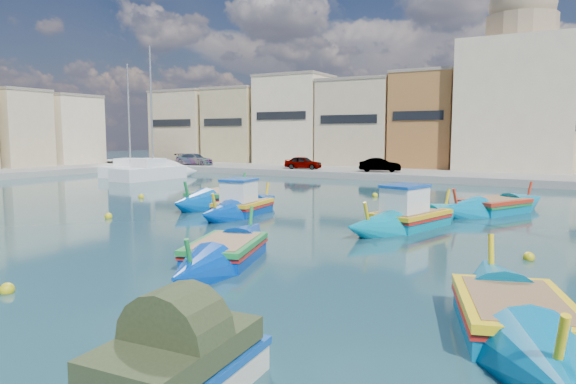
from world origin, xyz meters
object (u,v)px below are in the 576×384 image
Objects in this scene: church_block at (518,87)px; luzzu_cyan_mid at (494,208)px; luzzu_turquoise_cabin at (410,219)px; yacht_north at (166,173)px; tender_far at (177,369)px; luzzu_green at (218,199)px; yacht_midnorth at (139,170)px; luzzu_blue_cabin at (243,207)px; luzzu_blue_south at (225,253)px; luzzu_cyan_south at (515,321)px.

luzzu_cyan_mid is (1.72, -26.33, -8.14)m from church_block.
luzzu_cyan_mid is (2.59, 6.04, -0.08)m from luzzu_turquoise_cabin.
tender_far is at bearing -47.03° from yacht_north.
yacht_midnorth reaches higher than luzzu_green.
luzzu_blue_cabin reaches higher than luzzu_blue_south.
luzzu_turquoise_cabin is 0.80× the size of yacht_midnorth.
luzzu_cyan_south is at bearing -36.83° from luzzu_blue_cabin.
church_block is at bearing 95.78° from luzzu_cyan_south.
luzzu_cyan_mid reaches higher than luzzu_cyan_south.
luzzu_green is at bearing -34.00° from yacht_midnorth.
luzzu_green is at bearing -38.59° from yacht_north.
yacht_north is at bearing 141.41° from luzzu_green.
luzzu_green is (-12.43, -30.70, -8.11)m from church_block.
luzzu_cyan_mid is at bearing 86.03° from tender_far.
luzzu_cyan_mid is 0.75× the size of yacht_midnorth.
yacht_midnorth reaches higher than luzzu_turquoise_cabin.
luzzu_turquoise_cabin reaches higher than tender_far.
yacht_north reaches higher than luzzu_turquoise_cabin.
luzzu_cyan_south is at bearing 51.79° from tender_far.
luzzu_blue_cabin is 0.96× the size of luzzu_blue_south.
luzzu_blue_south is 8.83m from luzzu_cyan_south.
luzzu_green is 19.14m from yacht_north.
yacht_midnorth is at bearing -151.74° from church_block.
luzzu_turquoise_cabin is 9.38m from luzzu_blue_south.
yacht_north is (-27.58, 29.61, 0.03)m from tender_far.
church_block is 1.53× the size of yacht_north.
luzzu_cyan_south is 44.76m from yacht_midnorth.
luzzu_blue_south is (8.18, -10.42, -0.05)m from luzzu_green.
luzzu_turquoise_cabin is 34.80m from yacht_midnorth.
luzzu_turquoise_cabin reaches higher than luzzu_cyan_mid.
luzzu_blue_cabin is 0.89× the size of luzzu_green.
yacht_midnorth is (-33.97, 8.99, 0.18)m from luzzu_cyan_mid.
luzzu_turquoise_cabin is 11.92m from luzzu_cyan_south.
yacht_midnorth is at bearing 146.00° from luzzu_green.
church_block is 37.47m from yacht_midnorth.
luzzu_green is (-3.22, 2.22, -0.04)m from luzzu_blue_cabin.
luzzu_turquoise_cabin is 1.15× the size of luzzu_blue_cabin.
luzzu_cyan_south reaches higher than tender_far.
luzzu_green reaches higher than tender_far.
yacht_midnorth is (-32.25, -17.33, -7.96)m from church_block.
yacht_north is (-26.52, 13.60, 0.15)m from luzzu_turquoise_cabin.
luzzu_blue_south is at bearing -95.90° from church_block.
yacht_midnorth reaches higher than luzzu_cyan_mid.
yacht_midnorth reaches higher than luzzu_cyan_south.
luzzu_cyan_south is at bearing -36.40° from luzzu_green.
yacht_north reaches higher than luzzu_green.
luzzu_turquoise_cabin reaches higher than luzzu_cyan_south.
luzzu_blue_south is at bearing -111.98° from luzzu_cyan_mid.
luzzu_blue_cabin is (-8.34, -0.55, -0.01)m from luzzu_turquoise_cabin.
luzzu_blue_south is 0.99× the size of luzzu_cyan_south.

